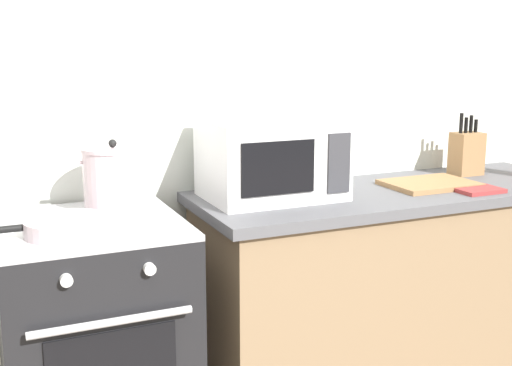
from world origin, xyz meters
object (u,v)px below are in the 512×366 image
Objects in this scene: microwave at (272,159)px; cutting_board at (430,184)px; frying_pan at (65,226)px; knife_block at (467,153)px; oven_mitt at (477,190)px; stove at (96,351)px; stock_pot at (114,180)px.

cutting_board is (0.68, -0.08, -0.14)m from microwave.
cutting_board is (1.48, 0.12, -0.02)m from frying_pan.
cutting_board is 1.29× the size of knife_block.
frying_pan is 1.59m from oven_mitt.
frying_pan is at bearing -175.43° from cutting_board.
stock_pot is at bearing 41.12° from stove.
stock_pot is 1.67× the size of oven_mitt.
oven_mitt reaches higher than stove.
microwave is (0.70, 0.08, 0.61)m from stove.
frying_pan is 0.92× the size of microwave.
cutting_board is 2.00× the size of oven_mitt.
microwave reaches higher than cutting_board.
stove is at bearing 173.94° from oven_mitt.
stove is 0.51m from frying_pan.
stock_pot is 0.83× the size of cutting_board.
frying_pan reaches higher than stove.
stock_pot is at bearing -178.31° from knife_block.
cutting_board reaches higher than oven_mitt.
oven_mitt is at bearing -1.51° from frying_pan.
microwave is 1.79× the size of knife_block.
microwave reaches higher than stove.
oven_mitt is (1.59, -0.04, -0.02)m from frying_pan.
frying_pan is 1.81m from knife_block.
stove is at bearing -173.57° from microwave.
microwave is at bearing 13.89° from frying_pan.
frying_pan is (-0.09, -0.12, 0.48)m from stove.
knife_block is (1.79, 0.26, 0.07)m from frying_pan.
cutting_board is at bearing 0.05° from stove.
stove is 5.11× the size of oven_mitt.
stock_pot is 1.42m from oven_mitt.
stock_pot is at bearing 175.84° from cutting_board.
stove is 1.58m from oven_mitt.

